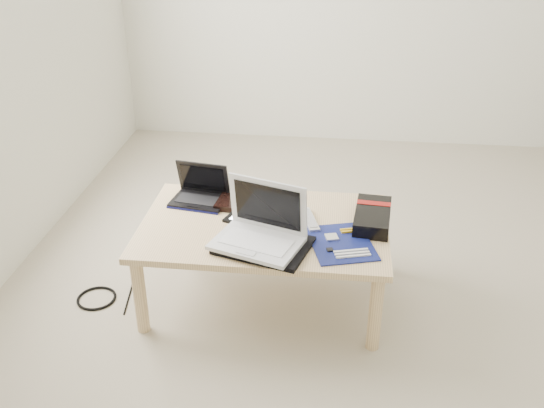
# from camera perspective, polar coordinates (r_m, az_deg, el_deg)

# --- Properties ---
(ground) EXTENTS (4.00, 4.00, 0.00)m
(ground) POSITION_cam_1_polar(r_m,az_deg,el_deg) (2.99, 13.21, -8.72)
(ground) COLOR #BAAE97
(ground) RESTS_ON ground
(coffee_table) EXTENTS (1.10, 0.70, 0.40)m
(coffee_table) POSITION_cam_1_polar(r_m,az_deg,el_deg) (2.73, -0.76, -2.78)
(coffee_table) COLOR #E2C088
(coffee_table) RESTS_ON ground
(book) EXTENTS (0.30, 0.26, 0.03)m
(book) POSITION_cam_1_polar(r_m,az_deg,el_deg) (2.88, -2.23, 0.34)
(book) COLOR black
(book) RESTS_ON coffee_table
(netbook) EXTENTS (0.28, 0.22, 0.18)m
(netbook) POSITION_cam_1_polar(r_m,az_deg,el_deg) (2.91, -6.77, 1.01)
(netbook) COLOR black
(netbook) RESTS_ON coffee_table
(tablet) EXTENTS (0.30, 0.26, 0.01)m
(tablet) POSITION_cam_1_polar(r_m,az_deg,el_deg) (2.74, -1.51, -1.30)
(tablet) COLOR black
(tablet) RESTS_ON coffee_table
(remote) EXTENTS (0.11, 0.21, 0.02)m
(remote) POSITION_cam_1_polar(r_m,az_deg,el_deg) (2.73, 3.55, -1.48)
(remote) COLOR silver
(remote) RESTS_ON coffee_table
(neoprene_sleeve) EXTENTS (0.43, 0.36, 0.02)m
(neoprene_sleeve) POSITION_cam_1_polar(r_m,az_deg,el_deg) (2.54, -0.78, -3.91)
(neoprene_sleeve) COLOR black
(neoprene_sleeve) RESTS_ON coffee_table
(white_laptop) EXTENTS (0.41, 0.35, 0.26)m
(white_laptop) POSITION_cam_1_polar(r_m,az_deg,el_deg) (2.52, -1.10, -2.47)
(white_laptop) COLOR silver
(white_laptop) RESTS_ON neoprene_sleeve
(motherboard) EXTENTS (0.33, 0.37, 0.01)m
(motherboard) POSITION_cam_1_polar(r_m,az_deg,el_deg) (2.58, 6.56, -3.66)
(motherboard) COLOR #0C154C
(motherboard) RESTS_ON coffee_table
(gpu_box) EXTENTS (0.18, 0.32, 0.07)m
(gpu_box) POSITION_cam_1_polar(r_m,az_deg,el_deg) (2.74, 9.43, -1.17)
(gpu_box) COLOR black
(gpu_box) RESTS_ON coffee_table
(cable_coil) EXTENTS (0.10, 0.10, 0.01)m
(cable_coil) POSITION_cam_1_polar(r_m,az_deg,el_deg) (2.75, -1.84, -1.23)
(cable_coil) COLOR black
(cable_coil) RESTS_ON coffee_table
(floor_cable_coil) EXTENTS (0.23, 0.23, 0.01)m
(floor_cable_coil) POSITION_cam_1_polar(r_m,az_deg,el_deg) (3.02, -16.19, -8.52)
(floor_cable_coil) COLOR black
(floor_cable_coil) RESTS_ON ground
(floor_cable_trail) EXTENTS (0.06, 0.37, 0.01)m
(floor_cable_trail) POSITION_cam_1_polar(r_m,az_deg,el_deg) (3.04, -13.14, -7.88)
(floor_cable_trail) COLOR black
(floor_cable_trail) RESTS_ON ground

